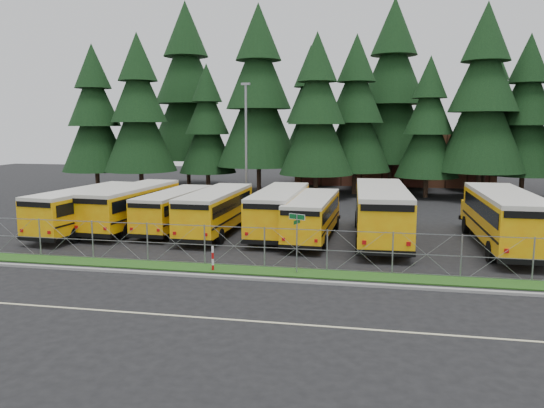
{
  "coord_description": "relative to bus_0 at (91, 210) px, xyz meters",
  "views": [
    {
      "loc": [
        4.11,
        -25.28,
        6.78
      ],
      "look_at": [
        -1.61,
        4.0,
        2.37
      ],
      "focal_mm": 35.0,
      "sensor_mm": 36.0,
      "label": 1
    }
  ],
  "objects": [
    {
      "name": "conifer_3",
      "position": [
        6.28,
        21.66,
        7.91
      ],
      "size": [
        8.44,
        8.44,
        18.65
      ],
      "primitive_type": null,
      "color": "black",
      "rests_on": "ground"
    },
    {
      "name": "conifer_2",
      "position": [
        0.67,
        22.34,
        5.12
      ],
      "size": [
        5.91,
        5.91,
        13.08
      ],
      "primitive_type": null,
      "color": "black",
      "rests_on": "ground"
    },
    {
      "name": "street_sign",
      "position": [
        14.43,
        -7.17,
        0.62
      ],
      "size": [
        0.78,
        0.52,
        2.81
      ],
      "color": "gray",
      "rests_on": "ground"
    },
    {
      "name": "bus_4",
      "position": [
        12.08,
        1.68,
        0.0
      ],
      "size": [
        2.64,
        10.86,
        2.84
      ],
      "primitive_type": null,
      "rotation": [
        0.0,
        0.0,
        -0.01
      ],
      "color": "orange",
      "rests_on": "ground"
    },
    {
      "name": "conifer_11",
      "position": [
        10.44,
        30.1,
        6.46
      ],
      "size": [
        7.12,
        7.12,
        15.75
      ],
      "primitive_type": null,
      "color": "black",
      "rests_on": "ground"
    },
    {
      "name": "conifer_8",
      "position": [
        31.37,
        22.21,
        6.13
      ],
      "size": [
        6.82,
        6.82,
        15.09
      ],
      "primitive_type": null,
      "color": "black",
      "rests_on": "ground"
    },
    {
      "name": "bus_6",
      "position": [
        18.26,
        0.85,
        0.21
      ],
      "size": [
        3.43,
        12.49,
        3.25
      ],
      "primitive_type": null,
      "rotation": [
        0.0,
        0.0,
        0.04
      ],
      "color": "orange",
      "rests_on": "ground"
    },
    {
      "name": "bus_0",
      "position": [
        0.0,
        0.0,
        0.0
      ],
      "size": [
        3.71,
        11.03,
        2.83
      ],
      "primitive_type": null,
      "rotation": [
        0.0,
        0.0,
        -0.11
      ],
      "color": "orange",
      "rests_on": "ground"
    },
    {
      "name": "ground",
      "position": [
        13.76,
        -5.42,
        -1.42
      ],
      "size": [
        120.0,
        120.0,
        0.0
      ],
      "primitive_type": "plane",
      "color": "black",
      "rests_on": "ground"
    },
    {
      "name": "road_lane_line",
      "position": [
        13.76,
        -13.42,
        -1.41
      ],
      "size": [
        50.0,
        0.12,
        0.01
      ],
      "primitive_type": "cube",
      "color": "beige",
      "rests_on": "ground"
    },
    {
      "name": "bus_2",
      "position": [
        5.18,
        1.69,
        -0.13
      ],
      "size": [
        2.75,
        9.91,
        2.57
      ],
      "primitive_type": null,
      "rotation": [
        0.0,
        0.0,
        -0.04
      ],
      "color": "orange",
      "rests_on": "ground"
    },
    {
      "name": "conifer_5",
      "position": [
        15.82,
        22.7,
        6.39
      ],
      "size": [
        7.06,
        7.06,
        15.62
      ],
      "primitive_type": null,
      "color": "black",
      "rests_on": "ground"
    },
    {
      "name": "conifer_0",
      "position": [
        -10.16,
        19.1,
        6.03
      ],
      "size": [
        6.74,
        6.74,
        14.9
      ],
      "primitive_type": null,
      "color": "black",
      "rests_on": "ground"
    },
    {
      "name": "chainlink_fence",
      "position": [
        13.76,
        -6.42,
        -0.42
      ],
      "size": [
        44.0,
        0.1,
        2.0
      ],
      "primitive_type": null,
      "color": "gray",
      "rests_on": "ground"
    },
    {
      "name": "striped_bollard",
      "position": [
        10.5,
        -7.48,
        -0.82
      ],
      "size": [
        0.11,
        0.11,
        1.2
      ],
      "primitive_type": "cylinder",
      "color": "#B20C0C",
      "rests_on": "ground"
    },
    {
      "name": "conifer_13",
      "position": [
        29.07,
        28.25,
        6.71
      ],
      "size": [
        7.35,
        7.35,
        16.25
      ],
      "primitive_type": null,
      "color": "black",
      "rests_on": "ground"
    },
    {
      "name": "bus_5",
      "position": [
        14.28,
        0.63,
        -0.11
      ],
      "size": [
        2.72,
        10.08,
        2.62
      ],
      "primitive_type": null,
      "rotation": [
        0.0,
        0.0,
        -0.04
      ],
      "color": "orange",
      "rests_on": "ground"
    },
    {
      "name": "light_standard",
      "position": [
        7.62,
        10.91,
        4.08
      ],
      "size": [
        0.7,
        0.35,
        10.14
      ],
      "color": "gray",
      "rests_on": "ground"
    },
    {
      "name": "bus_east",
      "position": [
        24.92,
        0.26,
        0.17
      ],
      "size": [
        2.91,
        12.14,
        3.18
      ],
      "primitive_type": null,
      "rotation": [
        0.0,
        0.0,
        0.0
      ],
      "color": "orange",
      "rests_on": "ground"
    },
    {
      "name": "bus_3",
      "position": [
        8.16,
        1.07,
        -0.03
      ],
      "size": [
        2.7,
        10.62,
        2.77
      ],
      "primitive_type": null,
      "rotation": [
        0.0,
        0.0,
        -0.02
      ],
      "color": "orange",
      "rests_on": "ground"
    },
    {
      "name": "brick_building",
      "position": [
        19.76,
        34.58,
        1.58
      ],
      "size": [
        22.0,
        10.0,
        6.0
      ],
      "primitive_type": "cube",
      "color": "brown",
      "rests_on": "ground"
    },
    {
      "name": "bus_1",
      "position": [
        2.28,
        1.6,
        0.02
      ],
      "size": [
        3.31,
        11.08,
        2.87
      ],
      "primitive_type": null,
      "rotation": [
        0.0,
        0.0,
        -0.07
      ],
      "color": "orange",
      "rests_on": "ground"
    },
    {
      "name": "conifer_7",
      "position": [
        27.28,
        20.75,
        7.44
      ],
      "size": [
        8.01,
        8.01,
        17.71
      ],
      "primitive_type": null,
      "color": "black",
      "rests_on": "ground"
    },
    {
      "name": "curb",
      "position": [
        13.76,
        -8.52,
        -1.36
      ],
      "size": [
        50.0,
        0.25,
        0.12
      ],
      "primitive_type": "cube",
      "color": "gray",
      "rests_on": "ground"
    },
    {
      "name": "conifer_12",
      "position": [
        19.43,
        27.49,
        8.54
      ],
      "size": [
        9.01,
        9.01,
        19.92
      ],
      "primitive_type": null,
      "color": "black",
      "rests_on": "ground"
    },
    {
      "name": "conifer_6",
      "position": [
        22.65,
        21.44,
        5.2
      ],
      "size": [
        5.99,
        5.99,
        13.24
      ],
      "primitive_type": null,
      "color": "black",
      "rests_on": "ground"
    },
    {
      "name": "conifer_4",
      "position": [
        12.38,
        18.98,
        6.24
      ],
      "size": [
        6.92,
        6.92,
        15.31
      ],
      "primitive_type": null,
      "color": "black",
      "rests_on": "ground"
    },
    {
      "name": "conifer_1",
      "position": [
        -5.06,
        18.54,
        6.46
      ],
      "size": [
        7.12,
        7.12,
        15.75
      ],
      "primitive_type": null,
      "color": "black",
      "rests_on": "ground"
    },
    {
      "name": "conifer_10",
      "position": [
        -3.22,
        27.14,
        8.81
      ],
      "size": [
        9.25,
        9.25,
        20.45
      ],
      "primitive_type": null,
      "color": "black",
      "rests_on": "ground"
    },
    {
      "name": "grass_verge",
      "position": [
        13.76,
        -7.12,
        -1.39
      ],
      "size": [
        50.0,
        1.4,
        0.06
      ],
      "primitive_type": "cube",
      "color": "#194513",
      "rests_on": "ground"
    }
  ]
}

